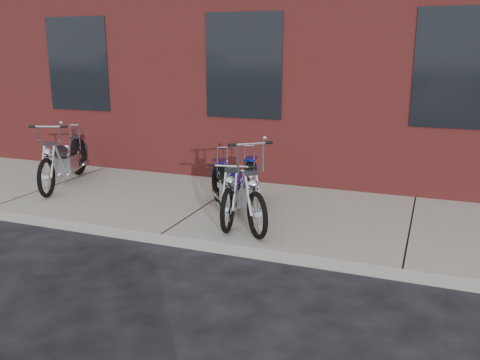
% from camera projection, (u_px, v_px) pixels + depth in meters
% --- Properties ---
extents(ground, '(120.00, 120.00, 0.00)m').
position_uv_depth(ground, '(162.00, 245.00, 6.62)').
color(ground, black).
rests_on(ground, ground).
extents(sidewalk, '(22.00, 3.00, 0.15)m').
position_uv_depth(sidewalk, '(209.00, 207.00, 7.95)').
color(sidewalk, gray).
rests_on(sidewalk, ground).
extents(chopper_purple, '(1.47, 1.67, 1.19)m').
position_uv_depth(chopper_purple, '(236.00, 193.00, 7.06)').
color(chopper_purple, black).
rests_on(chopper_purple, sidewalk).
extents(chopper_blue, '(0.54, 2.07, 0.90)m').
position_uv_depth(chopper_blue, '(241.00, 189.00, 7.29)').
color(chopper_blue, black).
rests_on(chopper_blue, sidewalk).
extents(chopper_third, '(0.89, 2.13, 1.13)m').
position_uv_depth(chopper_third, '(65.00, 162.00, 8.96)').
color(chopper_third, black).
rests_on(chopper_third, sidewalk).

